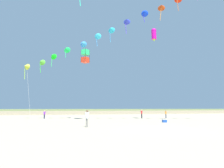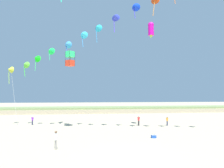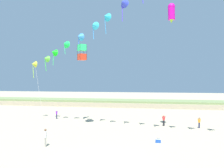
{
  "view_description": "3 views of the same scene",
  "coord_description": "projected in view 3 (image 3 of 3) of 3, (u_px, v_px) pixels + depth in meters",
  "views": [
    {
      "loc": [
        -8.0,
        -15.12,
        1.96
      ],
      "look_at": [
        -2.44,
        9.01,
        5.36
      ],
      "focal_mm": 28.0,
      "sensor_mm": 36.0,
      "label": 1
    },
    {
      "loc": [
        -3.49,
        -16.45,
        5.16
      ],
      "look_at": [
        0.28,
        13.96,
        6.83
      ],
      "focal_mm": 32.0,
      "sensor_mm": 36.0,
      "label": 2
    },
    {
      "loc": [
        4.7,
        -18.26,
        6.41
      ],
      "look_at": [
        -1.02,
        9.47,
        6.1
      ],
      "focal_mm": 38.0,
      "sensor_mm": 36.0,
      "label": 3
    }
  ],
  "objects": [
    {
      "name": "large_kite_mid_trail",
      "position": [
        171.0,
        12.0,
        29.42
      ],
      "size": [
        0.99,
        0.95,
        2.47
      ],
      "color": "#D60E9C"
    },
    {
      "name": "person_mid_center",
      "position": [
        199.0,
        122.0,
        32.5
      ],
      "size": [
        0.49,
        0.31,
        1.48
      ],
      "color": "#282D4C",
      "rests_on": "ground"
    },
    {
      "name": "dune_ridge",
      "position": [
        142.0,
        103.0,
        60.62
      ],
      "size": [
        120.0,
        9.51,
        1.6
      ],
      "color": "tan",
      "rests_on": "ground"
    },
    {
      "name": "ground_plane",
      "position": [
        101.0,
        162.0,
        18.9
      ],
      "size": [
        240.0,
        240.0,
        0.0
      ],
      "primitive_type": "plane",
      "color": "tan"
    },
    {
      "name": "large_kite_high_solo",
      "position": [
        82.0,
        52.0,
        32.86
      ],
      "size": [
        1.43,
        1.43,
        2.16
      ],
      "color": "red"
    },
    {
      "name": "person_near_right",
      "position": [
        164.0,
        119.0,
        34.05
      ],
      "size": [
        0.54,
        0.35,
        1.65
      ],
      "color": "black",
      "rests_on": "ground"
    },
    {
      "name": "person_near_left",
      "position": [
        57.0,
        114.0,
        40.66
      ],
      "size": [
        0.5,
        0.3,
        1.49
      ],
      "color": "#282D4C",
      "rests_on": "ground"
    },
    {
      "name": "beach_cooler",
      "position": [
        158.0,
        141.0,
        24.79
      ],
      "size": [
        0.58,
        0.41,
        0.46
      ],
      "color": "blue",
      "rests_on": "ground"
    },
    {
      "name": "kite_banner_string",
      "position": [
        116.0,
        10.0,
        29.21
      ],
      "size": [
        32.08,
        16.78,
        22.0
      ],
      "color": "#B3C72F"
    },
    {
      "name": "person_far_left",
      "position": [
        45.0,
        136.0,
        23.27
      ],
      "size": [
        0.45,
        0.53,
        1.76
      ],
      "color": "gray",
      "rests_on": "ground"
    }
  ]
}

